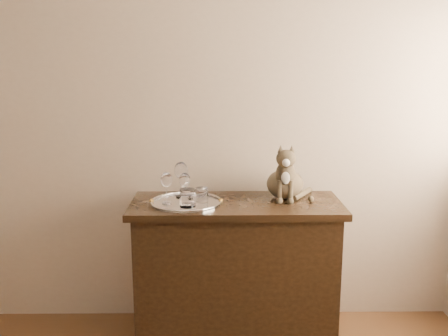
# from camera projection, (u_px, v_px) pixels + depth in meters

# --- Properties ---
(wall_back) EXTENTS (4.00, 0.10, 2.70)m
(wall_back) POSITION_uv_depth(u_px,v_px,m) (136.00, 109.00, 3.03)
(wall_back) COLOR tan
(wall_back) RESTS_ON ground
(sideboard) EXTENTS (1.20, 0.50, 0.85)m
(sideboard) POSITION_uv_depth(u_px,v_px,m) (236.00, 272.00, 2.92)
(sideboard) COLOR black
(sideboard) RESTS_ON ground
(tray) EXTENTS (0.40, 0.40, 0.01)m
(tray) POSITION_uv_depth(u_px,v_px,m) (186.00, 203.00, 2.80)
(tray) COLOR silver
(tray) RESTS_ON sideboard
(wine_glass_b) EXTENTS (0.08, 0.08, 0.21)m
(wine_glass_b) POSITION_uv_depth(u_px,v_px,m) (181.00, 180.00, 2.89)
(wine_glass_b) COLOR white
(wine_glass_b) RESTS_ON tray
(wine_glass_c) EXTENTS (0.07, 0.07, 0.18)m
(wine_glass_c) POSITION_uv_depth(u_px,v_px,m) (167.00, 188.00, 2.77)
(wine_glass_c) COLOR white
(wine_glass_c) RESTS_ON tray
(wine_glass_d) EXTENTS (0.06, 0.06, 0.17)m
(wine_glass_d) POSITION_uv_depth(u_px,v_px,m) (185.00, 188.00, 2.78)
(wine_glass_d) COLOR silver
(wine_glass_d) RESTS_ON tray
(tumbler_b) EXTENTS (0.09, 0.09, 0.10)m
(tumbler_b) POSITION_uv_depth(u_px,v_px,m) (188.00, 198.00, 2.71)
(tumbler_b) COLOR white
(tumbler_b) RESTS_ON tray
(tumbler_c) EXTENTS (0.07, 0.07, 0.08)m
(tumbler_c) POSITION_uv_depth(u_px,v_px,m) (202.00, 195.00, 2.80)
(tumbler_c) COLOR silver
(tumbler_c) RESTS_ON tray
(cat) EXTENTS (0.36, 0.34, 0.33)m
(cat) POSITION_uv_depth(u_px,v_px,m) (285.00, 170.00, 2.90)
(cat) COLOR brown
(cat) RESTS_ON sideboard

